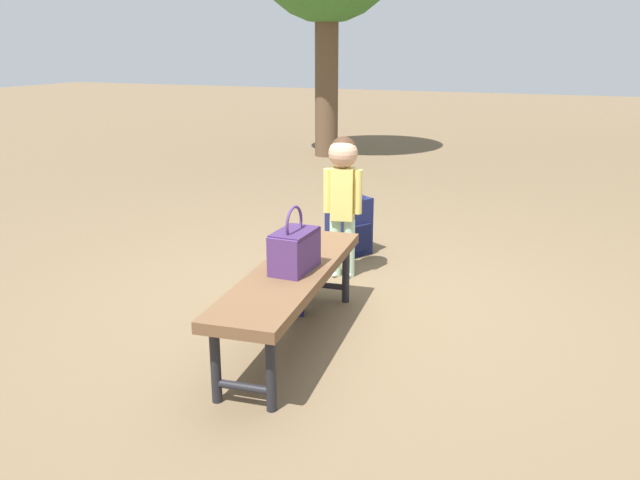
% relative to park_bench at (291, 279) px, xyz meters
% --- Properties ---
extents(ground_plane, '(40.00, 40.00, 0.00)m').
position_rel_park_bench_xyz_m(ground_plane, '(0.65, -0.04, -0.39)').
color(ground_plane, brown).
rests_on(ground_plane, ground).
extents(park_bench, '(1.63, 0.55, 0.45)m').
position_rel_park_bench_xyz_m(park_bench, '(0.00, 0.00, 0.00)').
color(park_bench, brown).
rests_on(park_bench, ground).
extents(handbag, '(0.32, 0.19, 0.37)m').
position_rel_park_bench_xyz_m(handbag, '(0.00, -0.02, 0.18)').
color(handbag, '#4C2D66').
rests_on(handbag, park_bench).
extents(child_standing, '(0.21, 0.28, 1.03)m').
position_rel_park_bench_xyz_m(child_standing, '(1.18, 0.12, 0.30)').
color(child_standing, '#B2D8B2').
rests_on(child_standing, ground).
extents(backpack_large, '(0.39, 0.37, 0.54)m').
position_rel_park_bench_xyz_m(backpack_large, '(1.69, 0.25, -0.13)').
color(backpack_large, '#191E4C').
rests_on(backpack_large, ground).
extents(backpack_small, '(0.19, 0.20, 0.28)m').
position_rel_park_bench_xyz_m(backpack_small, '(0.39, 0.19, -0.25)').
color(backpack_small, '#191E4C').
rests_on(backpack_small, ground).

